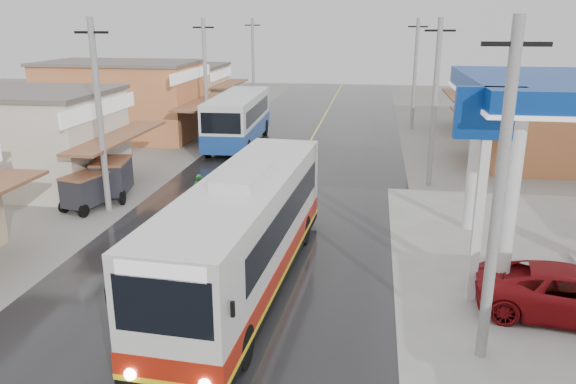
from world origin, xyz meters
name	(u,v)px	position (x,y,z in m)	size (l,w,h in m)	color
ground	(204,333)	(0.00, 0.00, 0.00)	(120.00, 120.00, 0.00)	slate
road	(289,179)	(0.00, 15.00, 0.01)	(12.00, 90.00, 0.02)	black
centre_line	(289,179)	(0.00, 15.00, 0.02)	(0.15, 90.00, 0.01)	#D8CC4C
shopfronts_left	(83,157)	(-13.00, 18.00, 0.00)	(11.00, 44.00, 5.20)	tan
utility_poles_left	(167,169)	(-7.00, 16.00, 0.00)	(1.60, 50.00, 8.00)	gray
utility_poles_right	(428,185)	(7.00, 15.00, 0.00)	(1.60, 36.00, 8.00)	gray
coach_bus	(246,231)	(0.52, 2.88, 1.79)	(3.33, 11.98, 3.70)	silver
second_bus	(238,119)	(-4.51, 22.67, 1.75)	(2.99, 9.87, 3.25)	silver
jeepney	(572,294)	(9.75, 2.34, 0.70)	(2.34, 5.07, 1.41)	maroon
cyclist	(201,202)	(-2.81, 8.94, 0.60)	(0.83, 1.77, 1.83)	black
tricycle_near	(112,176)	(-7.52, 10.61, 1.04)	(1.97, 2.42, 1.82)	#26262D
tricycle_far	(85,190)	(-7.93, 8.87, 0.90)	(1.76, 2.30, 1.58)	#26262D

